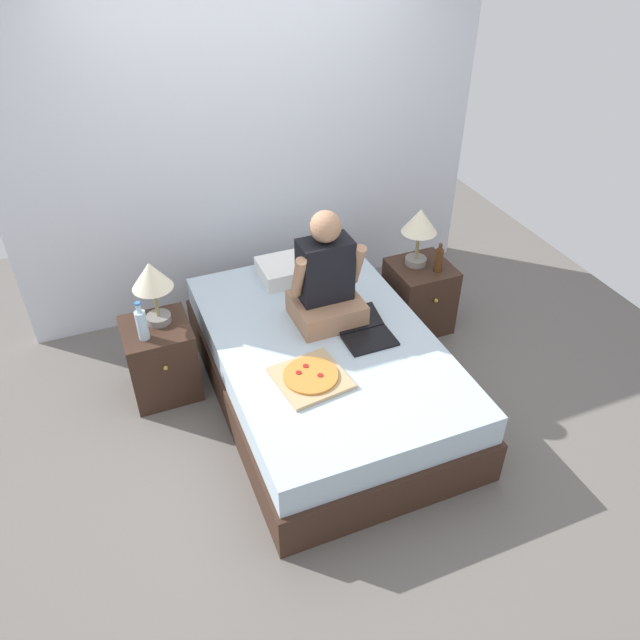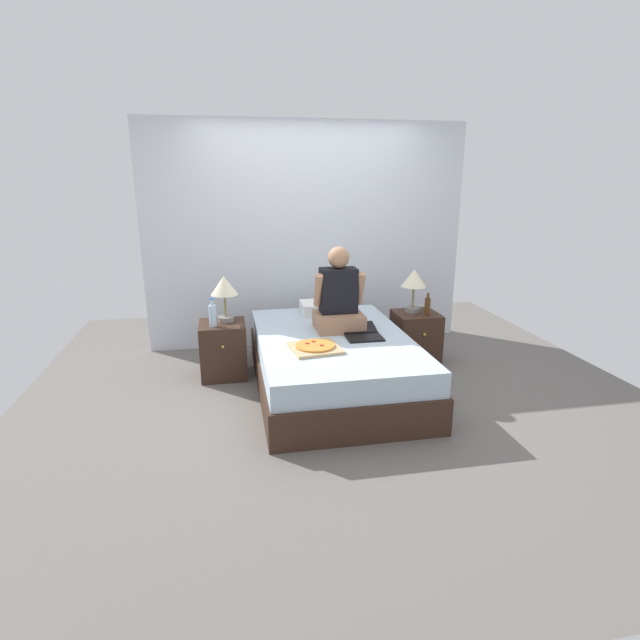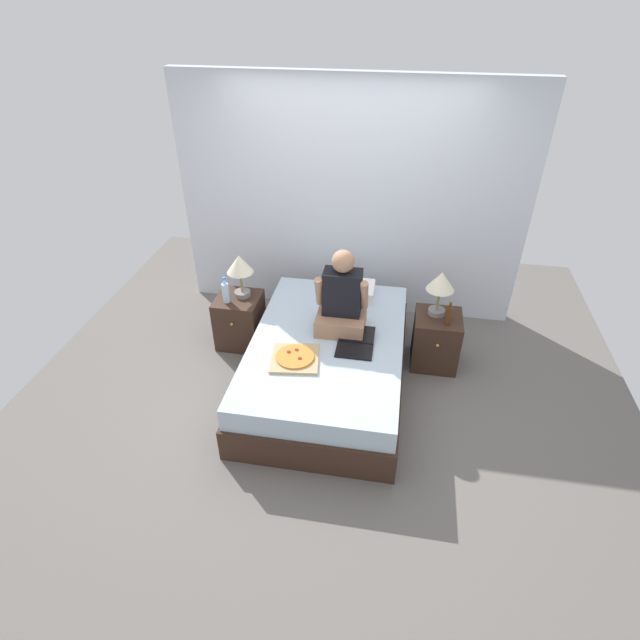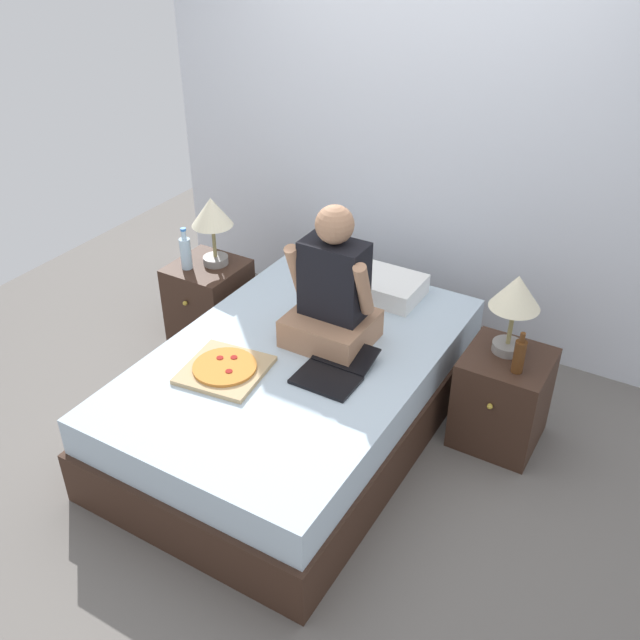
# 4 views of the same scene
# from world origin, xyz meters

# --- Properties ---
(ground_plane) EXTENTS (5.63, 5.63, 0.00)m
(ground_plane) POSITION_xyz_m (0.00, 0.00, 0.00)
(ground_plane) COLOR #66605B
(wall_back) EXTENTS (3.63, 0.12, 2.50)m
(wall_back) POSITION_xyz_m (0.00, 1.43, 1.25)
(wall_back) COLOR silver
(wall_back) RESTS_ON ground
(bed) EXTENTS (1.39, 2.13, 0.51)m
(bed) POSITION_xyz_m (0.00, 0.00, 0.25)
(bed) COLOR #382319
(bed) RESTS_ON ground
(nightstand_left) EXTENTS (0.44, 0.47, 0.54)m
(nightstand_left) POSITION_xyz_m (-0.99, 0.49, 0.27)
(nightstand_left) COLOR #382319
(nightstand_left) RESTS_ON ground
(lamp_on_left_nightstand) EXTENTS (0.26, 0.26, 0.45)m
(lamp_on_left_nightstand) POSITION_xyz_m (-0.95, 0.54, 0.87)
(lamp_on_left_nightstand) COLOR gray
(lamp_on_left_nightstand) RESTS_ON nightstand_left
(water_bottle) EXTENTS (0.07, 0.07, 0.28)m
(water_bottle) POSITION_xyz_m (-1.07, 0.40, 0.65)
(water_bottle) COLOR silver
(water_bottle) RESTS_ON nightstand_left
(nightstand_right) EXTENTS (0.44, 0.47, 0.54)m
(nightstand_right) POSITION_xyz_m (0.99, 0.49, 0.27)
(nightstand_right) COLOR #382319
(nightstand_right) RESTS_ON ground
(lamp_on_right_nightstand) EXTENTS (0.26, 0.26, 0.45)m
(lamp_on_right_nightstand) POSITION_xyz_m (0.96, 0.54, 0.87)
(lamp_on_right_nightstand) COLOR gray
(lamp_on_right_nightstand) RESTS_ON nightstand_right
(beer_bottle) EXTENTS (0.06, 0.06, 0.23)m
(beer_bottle) POSITION_xyz_m (1.06, 0.39, 0.64)
(beer_bottle) COLOR #512D14
(beer_bottle) RESTS_ON nightstand_right
(pillow) EXTENTS (0.52, 0.34, 0.12)m
(pillow) POSITION_xyz_m (0.09, 0.79, 0.57)
(pillow) COLOR white
(pillow) RESTS_ON bed
(person_seated) EXTENTS (0.47, 0.40, 0.78)m
(person_seated) POSITION_xyz_m (0.09, 0.21, 0.80)
(person_seated) COLOR #A37556
(person_seated) RESTS_ON bed
(laptop) EXTENTS (0.32, 0.42, 0.07)m
(laptop) POSITION_xyz_m (0.26, -0.07, 0.53)
(laptop) COLOR black
(laptop) RESTS_ON bed
(pizza_box) EXTENTS (0.45, 0.45, 0.05)m
(pizza_box) POSITION_xyz_m (-0.23, -0.33, 0.53)
(pizza_box) COLOR tan
(pizza_box) RESTS_ON bed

